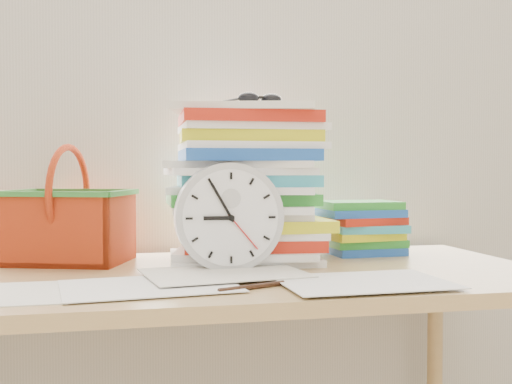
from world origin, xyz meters
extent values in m
cube|color=silver|center=(0.00, 2.00, 1.35)|extent=(4.00, 0.04, 2.70)
cube|color=beige|center=(0.00, 1.98, 1.30)|extent=(2.40, 0.01, 2.50)
cube|color=#AC8750|center=(0.00, 1.60, 0.73)|extent=(1.40, 0.70, 0.03)
cylinder|color=#AC8750|center=(0.65, 1.90, 0.36)|extent=(0.04, 0.04, 0.72)
cylinder|color=#BBBBBB|center=(-0.01, 1.60, 0.87)|extent=(0.24, 0.05, 0.24)
cylinder|color=black|center=(0.00, 1.38, 0.75)|extent=(0.14, 0.07, 0.01)
camera|label=1|loc=(-0.25, 0.21, 0.97)|focal=45.00mm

